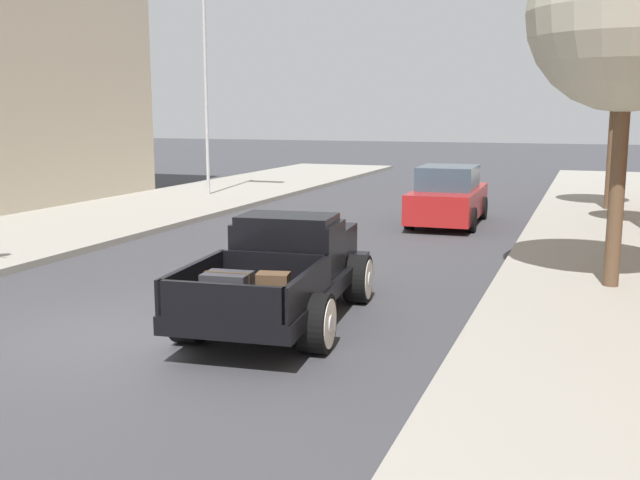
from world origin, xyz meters
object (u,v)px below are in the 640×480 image
at_px(hotrod_truck_black, 287,268).
at_px(flagpole, 210,37).
at_px(street_tree_nearest, 629,11).
at_px(street_tree_third, 618,62).
at_px(car_background_red, 448,197).

height_order(hotrod_truck_black, flagpole, flagpole).
xyz_separation_m(street_tree_nearest, street_tree_third, (0.12, 11.10, -0.13)).
relative_size(hotrod_truck_black, flagpole, 0.55).
bearing_deg(flagpole, hotrod_truck_black, -57.78).
bearing_deg(hotrod_truck_black, flagpole, 122.22).
bearing_deg(street_tree_nearest, hotrod_truck_black, -145.64).
xyz_separation_m(flagpole, street_tree_third, (13.53, 0.58, -1.16)).
bearing_deg(flagpole, street_tree_third, 2.47).
relative_size(hotrod_truck_black, street_tree_third, 0.88).
height_order(hotrod_truck_black, street_tree_third, street_tree_third).
relative_size(flagpole, street_tree_third, 1.60).
distance_m(hotrod_truck_black, street_tree_nearest, 7.00).
bearing_deg(car_background_red, hotrod_truck_black, -93.12).
bearing_deg(hotrod_truck_black, street_tree_third, 71.27).
distance_m(car_background_red, street_tree_nearest, 9.19).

